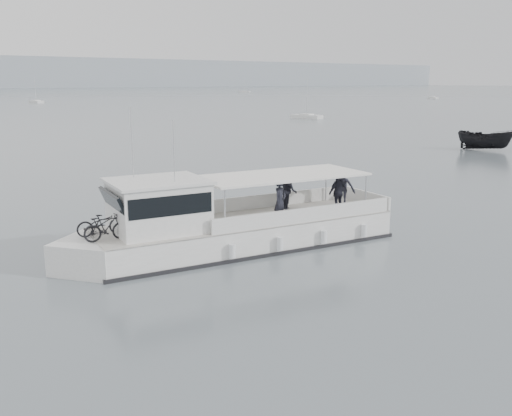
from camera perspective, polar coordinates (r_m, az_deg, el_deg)
ground at (r=29.88m, az=3.52°, el=-0.65°), size 1400.00×1400.00×0.00m
tour_boat at (r=23.33m, az=-3.72°, el=-1.93°), size 14.63×5.31×6.09m
dark_motorboat at (r=61.87m, az=21.94°, el=6.34°), size 3.83×5.74×2.07m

